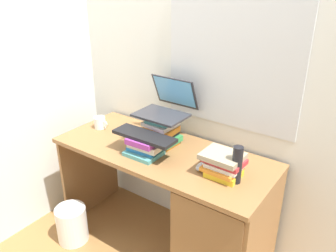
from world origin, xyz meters
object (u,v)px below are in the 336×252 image
at_px(computer_mouse, 202,166).
at_px(keyboard, 144,136).
at_px(book_stack_side, 223,164).
at_px(water_bottle, 237,165).
at_px(desk, 209,217).
at_px(book_stack_keyboard_riser, 145,146).
at_px(mug, 100,123).
at_px(laptop, 167,105).
at_px(wastebasket, 72,224).
at_px(book_stack_tall, 161,131).

bearing_deg(computer_mouse, keyboard, -170.76).
xyz_separation_m(book_stack_side, keyboard, (-0.52, -0.07, 0.06)).
bearing_deg(water_bottle, book_stack_side, 169.51).
xyz_separation_m(desk, book_stack_keyboard_riser, (-0.44, -0.08, 0.41)).
relative_size(desk, mug, 12.31).
height_order(book_stack_side, laptop, laptop).
bearing_deg(wastebasket, book_stack_tall, 44.01).
bearing_deg(book_stack_side, computer_mouse, -176.86).
xyz_separation_m(book_stack_keyboard_riser, wastebasket, (-0.49, -0.27, -0.68)).
xyz_separation_m(desk, book_stack_tall, (-0.45, 0.11, 0.44)).
height_order(desk, mug, mug).
bearing_deg(book_stack_tall, keyboard, -85.98).
distance_m(book_stack_keyboard_riser, water_bottle, 0.62).
xyz_separation_m(keyboard, mug, (-0.53, 0.13, -0.09)).
xyz_separation_m(book_stack_tall, book_stack_keyboard_riser, (0.01, -0.19, -0.03)).
xyz_separation_m(book_stack_keyboard_riser, book_stack_side, (0.52, 0.07, 0.01)).
distance_m(book_stack_side, computer_mouse, 0.15).
bearing_deg(book_stack_side, water_bottle, -10.49).
xyz_separation_m(laptop, mug, (-0.52, -0.14, -0.21)).
bearing_deg(desk, book_stack_side, -10.45).
bearing_deg(book_stack_keyboard_riser, water_bottle, 4.59).
distance_m(keyboard, wastebasket, 0.94).
distance_m(laptop, wastebasket, 1.13).
height_order(desk, book_stack_keyboard_riser, book_stack_keyboard_riser).
bearing_deg(keyboard, book_stack_tall, 93.37).
distance_m(computer_mouse, water_bottle, 0.24).
relative_size(laptop, water_bottle, 1.51).
relative_size(book_stack_keyboard_riser, computer_mouse, 2.20).
relative_size(laptop, computer_mouse, 3.22).
bearing_deg(keyboard, desk, 10.31).
height_order(laptop, computer_mouse, laptop).
xyz_separation_m(water_bottle, wastebasket, (-1.11, -0.32, -0.73)).
distance_m(desk, mug, 1.05).
distance_m(book_stack_tall, computer_mouse, 0.43).
bearing_deg(wastebasket, book_stack_side, 18.44).
distance_m(keyboard, water_bottle, 0.61).
bearing_deg(book_stack_keyboard_riser, computer_mouse, 8.56).
bearing_deg(keyboard, wastebasket, -152.18).
height_order(laptop, water_bottle, laptop).
relative_size(keyboard, mug, 3.49).
bearing_deg(book_stack_side, book_stack_tall, 166.74).
xyz_separation_m(laptop, keyboard, (0.02, -0.27, -0.12)).
xyz_separation_m(computer_mouse, water_bottle, (0.22, -0.01, 0.09)).
bearing_deg(computer_mouse, book_stack_keyboard_riser, -171.44).
bearing_deg(book_stack_tall, book_stack_keyboard_riser, -86.19).
xyz_separation_m(desk, book_stack_side, (0.08, -0.01, 0.42)).
bearing_deg(mug, water_bottle, -3.69).
xyz_separation_m(book_stack_tall, water_bottle, (0.62, -0.14, 0.02)).
height_order(computer_mouse, water_bottle, water_bottle).
bearing_deg(laptop, water_bottle, -18.69).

